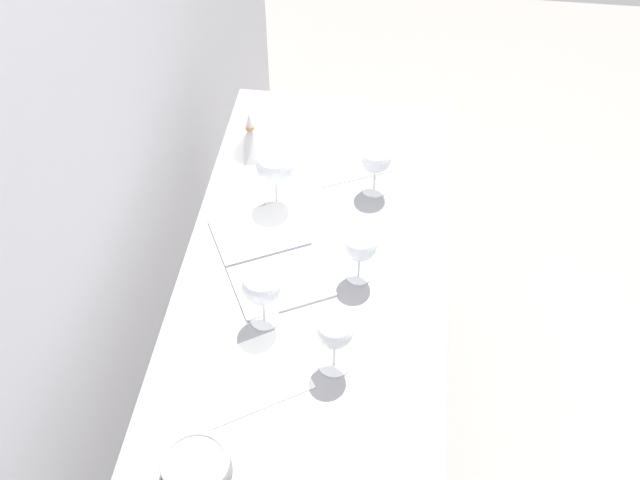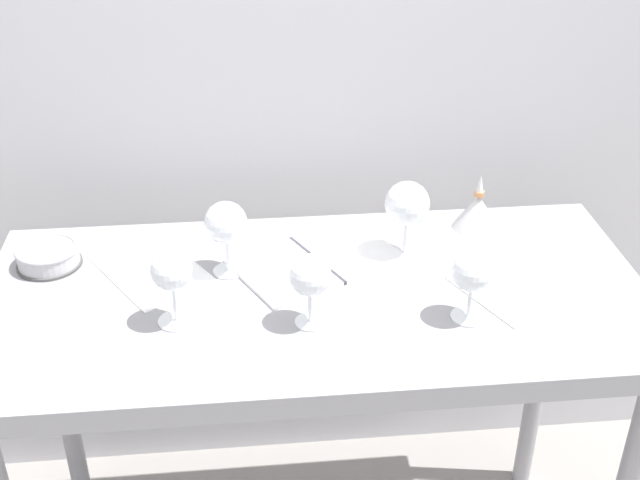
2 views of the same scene
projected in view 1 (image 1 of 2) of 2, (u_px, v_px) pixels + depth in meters
ground_plane at (314, 447)px, 2.61m from camera, size 6.00×6.00×0.00m
back_wall at (86, 120)px, 1.71m from camera, size 3.80×0.04×2.60m
steel_counter at (315, 293)px, 2.03m from camera, size 1.40×0.65×0.90m
wine_glass_near_left at (335, 332)px, 1.67m from camera, size 0.08×0.08×0.16m
wine_glass_near_right at (376, 160)px, 2.07m from camera, size 0.08×0.08×0.15m
wine_glass_near_center at (360, 246)px, 1.85m from camera, size 0.08×0.08×0.15m
wine_glass_far_left at (262, 287)px, 1.75m from camera, size 0.09×0.09×0.17m
wine_glass_far_right at (275, 167)px, 2.02m from camera, size 0.10×0.10×0.18m
open_notebook at (269, 256)px, 1.97m from camera, size 0.41×0.36×0.01m
tasting_sheet_upper at (345, 158)px, 2.23m from camera, size 0.27×0.28×0.00m
tasting_sheet_lower at (240, 379)px, 1.72m from camera, size 0.30×0.33×0.00m
tasting_bowl at (196, 466)px, 1.55m from camera, size 0.14×0.14×0.05m
decanter_funnel at (251, 141)px, 2.22m from camera, size 0.11×0.11×0.14m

